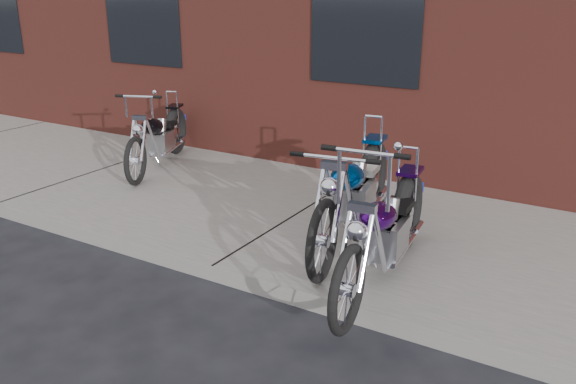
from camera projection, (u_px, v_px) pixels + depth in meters
The scene contains 5 objects.
ground at pixel (213, 281), 5.29m from camera, with size 120.00×120.00×0.00m, color black.
sidewalk at pixel (299, 219), 6.48m from camera, with size 22.00×3.00×0.15m, color gray.
chopper_purple at pixel (384, 235), 4.86m from camera, with size 0.55×2.23×1.25m.
chopper_blue at pixel (353, 196), 5.65m from camera, with size 0.67×2.39×1.05m.
chopper_third at pixel (159, 139), 7.93m from camera, with size 0.86×1.94×1.04m.
Camera 1 is at (3.01, -3.72, 2.47)m, focal length 38.00 mm.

